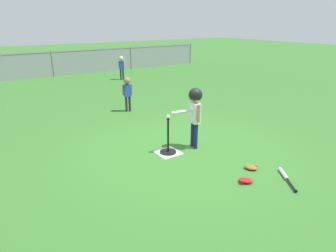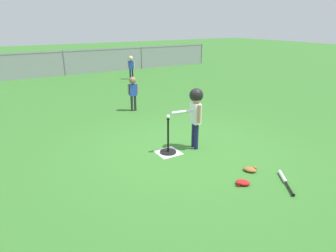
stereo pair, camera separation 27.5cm
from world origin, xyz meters
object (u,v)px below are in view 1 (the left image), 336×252
batter_child (195,106)px  baseball_on_tee (168,117)px  spare_bat_silver (285,176)px  glove_by_plate (251,167)px  fielder_deep_center (121,65)px  batting_tee (168,147)px  glove_near_bats (246,181)px  fielder_deep_right (127,90)px

batter_child → baseball_on_tee: bearing=171.9°
baseball_on_tee → spare_bat_silver: bearing=-61.4°
baseball_on_tee → glove_by_plate: size_ratio=0.28×
fielder_deep_center → spare_bat_silver: size_ratio=1.62×
fielder_deep_center → glove_by_plate: 8.95m
batter_child → fielder_deep_center: (2.05, 7.45, -0.23)m
batting_tee → spare_bat_silver: batting_tee is taller
batter_child → glove_near_bats: 1.77m
batting_tee → glove_by_plate: size_ratio=2.62×
batting_tee → spare_bat_silver: (1.03, -1.89, -0.08)m
batting_tee → baseball_on_tee: size_ratio=9.47×
baseball_on_tee → fielder_deep_right: size_ratio=0.08×
fielder_deep_center → spare_bat_silver: 9.41m
batting_tee → glove_by_plate: bearing=-59.9°
glove_near_bats → fielder_deep_center: bearing=76.0°
fielder_deep_right → spare_bat_silver: 4.88m
fielder_deep_right → spare_bat_silver: fielder_deep_right is taller
baseball_on_tee → glove_by_plate: bearing=-59.9°
batter_child → glove_by_plate: (0.23, -1.30, -0.84)m
spare_bat_silver → fielder_deep_right: bearing=94.6°
fielder_deep_center → glove_by_plate: (-1.82, -8.75, -0.61)m
baseball_on_tee → fielder_deep_right: (0.65, 2.94, -0.11)m
batting_tee → glove_near_bats: bearing=-76.9°
baseball_on_tee → glove_by_plate: (0.80, -1.38, -0.70)m
batting_tee → fielder_deep_right: 3.05m
baseball_on_tee → fielder_deep_center: bearing=70.4°
batter_child → glove_by_plate: bearing=-80.0°
batting_tee → glove_near_bats: 1.68m
spare_bat_silver → batting_tee: bearing=118.6°
fielder_deep_center → spare_bat_silver: bearing=-99.7°
baseball_on_tee → batter_child: bearing=-8.1°
batter_child → fielder_deep_right: batter_child is taller
batter_child → batting_tee: bearing=171.9°
batting_tee → glove_by_plate: 1.60m
batting_tee → batter_child: batter_child is taller
fielder_deep_center → baseball_on_tee: bearing=-109.6°
baseball_on_tee → glove_near_bats: (0.38, -1.63, -0.70)m
fielder_deep_center → spare_bat_silver: fielder_deep_center is taller
baseball_on_tee → fielder_deep_right: bearing=77.6°
glove_near_bats → glove_by_plate: bearing=30.6°
fielder_deep_center → glove_by_plate: bearing=-101.7°
fielder_deep_right → glove_near_bats: fielder_deep_right is taller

